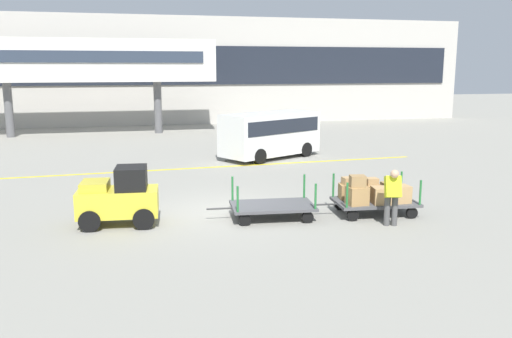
{
  "coord_description": "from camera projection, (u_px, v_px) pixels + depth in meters",
  "views": [
    {
      "loc": [
        -2.7,
        -15.0,
        4.17
      ],
      "look_at": [
        1.31,
        1.37,
        0.97
      ],
      "focal_mm": 37.63,
      "sensor_mm": 36.0,
      "label": 1
    }
  ],
  "objects": [
    {
      "name": "terminal_building",
      "position": [
        160.0,
        71.0,
        39.78
      ],
      "size": [
        48.03,
        2.51,
        7.85
      ],
      "color": "#BCB7AD",
      "rests_on": "ground_plane"
    },
    {
      "name": "ground_plane",
      "position": [
        224.0,
        212.0,
        15.73
      ],
      "size": [
        120.0,
        120.0,
        0.0
      ],
      "primitive_type": "plane",
      "color": "gray"
    },
    {
      "name": "baggage_cart_lead",
      "position": [
        272.0,
        206.0,
        14.99
      ],
      "size": [
        3.05,
        1.6,
        1.1
      ],
      "color": "#4C4C4F",
      "rests_on": "ground_plane"
    },
    {
      "name": "baggage_tug",
      "position": [
        119.0,
        198.0,
        14.31
      ],
      "size": [
        2.19,
        1.39,
        1.58
      ],
      "color": "gold",
      "rests_on": "ground_plane"
    },
    {
      "name": "baggage_handler",
      "position": [
        392.0,
        195.0,
        14.15
      ],
      "size": [
        0.49,
        0.51,
        1.56
      ],
      "color": "#4C4C4C",
      "rests_on": "ground_plane"
    },
    {
      "name": "apron_lead_line",
      "position": [
        210.0,
        167.0,
        22.72
      ],
      "size": [
        19.01,
        1.19,
        0.01
      ],
      "primitive_type": "cube",
      "rotation": [
        0.0,
        0.0,
        0.05
      ],
      "color": "yellow",
      "rests_on": "ground_plane"
    },
    {
      "name": "shuttle_van",
      "position": [
        270.0,
        132.0,
        24.91
      ],
      "size": [
        5.13,
        3.95,
        2.1
      ],
      "color": "white",
      "rests_on": "ground_plane"
    },
    {
      "name": "baggage_cart_middle",
      "position": [
        373.0,
        195.0,
        15.38
      ],
      "size": [
        3.05,
        1.6,
        1.23
      ],
      "color": "#4C4C4F",
      "rests_on": "ground_plane"
    },
    {
      "name": "jet_bridge",
      "position": [
        53.0,
        61.0,
        32.37
      ],
      "size": [
        18.22,
        3.0,
        5.9
      ],
      "color": "silver",
      "rests_on": "ground_plane"
    }
  ]
}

